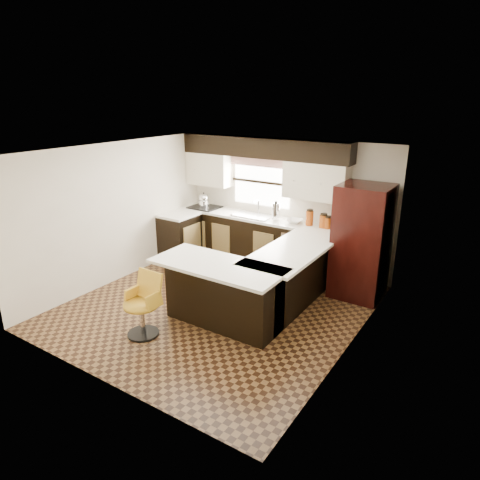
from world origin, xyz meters
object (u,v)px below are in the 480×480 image
Objects in this scene: peninsula_long at (288,279)px; bar_chair at (141,306)px; peninsula_return at (223,295)px; refrigerator at (361,242)px.

bar_chair is at bearing -124.56° from peninsula_long.
peninsula_return is at bearing 50.56° from bar_chair.
peninsula_long is 1.18× the size of peninsula_return.
peninsula_return is 1.87× the size of bar_chair.
peninsula_long is 2.21× the size of bar_chair.
peninsula_return is (-0.53, -0.97, 0.00)m from peninsula_long.
peninsula_return is at bearing -118.30° from peninsula_long.
peninsula_return is 0.90× the size of refrigerator.
bar_chair is at bearing -130.61° from peninsula_return.
bar_chair is at bearing -126.03° from refrigerator.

